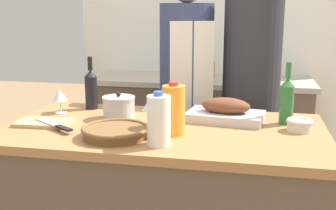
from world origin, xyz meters
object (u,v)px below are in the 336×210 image
at_px(mixing_bowl, 299,124).
at_px(knife_chef, 55,125).
at_px(wine_bottle_green, 91,88).
at_px(wine_glass_left, 60,96).
at_px(wine_glass_right, 150,105).
at_px(cutting_board, 44,123).
at_px(condiment_bottle_extra, 172,66).
at_px(wine_bottle_dark, 287,100).
at_px(person_cook_aproned, 186,93).
at_px(milk_jug, 159,120).
at_px(condiment_bottle_tall, 211,70).
at_px(stock_pot, 119,107).
at_px(condiment_bottle_short, 206,69).
at_px(juice_jug, 174,110).
at_px(roasting_pan, 225,112).
at_px(person_cook_guest, 251,90).
at_px(wicker_basket, 116,131).

distance_m(mixing_bowl, knife_chef, 1.13).
distance_m(wine_bottle_green, wine_glass_left, 0.18).
bearing_deg(wine_glass_right, mixing_bowl, 3.49).
relative_size(cutting_board, condiment_bottle_extra, 1.83).
xyz_separation_m(wine_bottle_dark, condiment_bottle_extra, (-0.86, 1.45, -0.05)).
distance_m(knife_chef, person_cook_aproned, 1.00).
height_order(milk_jug, condiment_bottle_extra, milk_jug).
distance_m(wine_bottle_green, condiment_bottle_tall, 1.32).
distance_m(stock_pot, condiment_bottle_tall, 1.42).
height_order(condiment_bottle_tall, person_cook_aproned, person_cook_aproned).
distance_m(condiment_bottle_short, condiment_bottle_extra, 0.45).
bearing_deg(wine_bottle_green, juice_jug, -35.65).
bearing_deg(wine_bottle_dark, cutting_board, -167.57).
height_order(wine_bottle_green, condiment_bottle_extra, wine_bottle_green).
height_order(juice_jug, milk_jug, juice_jug).
bearing_deg(milk_jug, roasting_pan, 61.83).
height_order(mixing_bowl, milk_jug, milk_jug).
bearing_deg(condiment_bottle_tall, juice_jug, -89.99).
bearing_deg(roasting_pan, person_cook_guest, 78.73).
distance_m(mixing_bowl, condiment_bottle_extra, 1.81).
relative_size(wine_bottle_green, wine_glass_right, 2.14).
xyz_separation_m(knife_chef, person_cook_guest, (0.88, 0.89, 0.04)).
height_order(knife_chef, condiment_bottle_short, condiment_bottle_short).
relative_size(wicker_basket, person_cook_guest, 0.17).
distance_m(wine_bottle_dark, wine_glass_left, 1.17).
xyz_separation_m(wine_glass_left, wine_glass_right, (0.53, -0.14, 0.01)).
relative_size(mixing_bowl, person_cook_guest, 0.07).
bearing_deg(stock_pot, condiment_bottle_extra, 91.01).
bearing_deg(mixing_bowl, stock_pot, 176.61).
bearing_deg(wine_glass_right, knife_chef, -159.58).
relative_size(wine_glass_right, person_cook_guest, 0.08).
distance_m(stock_pot, knife_chef, 0.34).
xyz_separation_m(cutting_board, condiment_bottle_tall, (0.65, 1.57, 0.06)).
distance_m(cutting_board, stock_pot, 0.37).
relative_size(wicker_basket, knife_chef, 1.16).
height_order(stock_pot, wine_bottle_green, wine_bottle_green).
xyz_separation_m(mixing_bowl, condiment_bottle_tall, (-0.56, 1.43, 0.04)).
bearing_deg(knife_chef, stock_pot, 47.36).
bearing_deg(person_cook_guest, wicker_basket, -121.65).
height_order(roasting_pan, stock_pot, stock_pot).
distance_m(condiment_bottle_extra, person_cook_aproned, 0.93).
distance_m(milk_jug, condiment_bottle_extra, 1.93).
distance_m(person_cook_aproned, person_cook_guest, 0.41).
height_order(wicker_basket, wine_bottle_dark, wine_bottle_dark).
xyz_separation_m(condiment_bottle_tall, person_cook_guest, (0.33, -0.74, -0.02)).
relative_size(stock_pot, knife_chef, 0.65).
relative_size(wine_glass_right, condiment_bottle_tall, 0.92).
xyz_separation_m(wicker_basket, person_cook_guest, (0.56, 0.95, 0.03)).
bearing_deg(juice_jug, mixing_bowl, 16.17).
xyz_separation_m(wine_glass_left, condiment_bottle_short, (0.64, 1.17, 0.00)).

